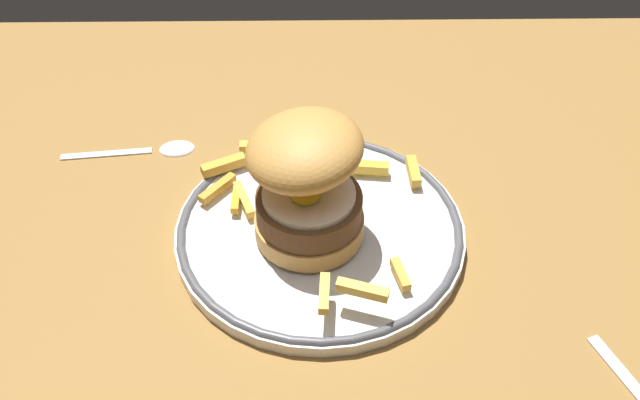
% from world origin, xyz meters
% --- Properties ---
extents(ground_plane, '(1.41, 0.82, 0.04)m').
position_xyz_m(ground_plane, '(0.00, 0.00, -0.02)').
color(ground_plane, olive).
extents(dinner_plate, '(0.26, 0.26, 0.02)m').
position_xyz_m(dinner_plate, '(-0.05, 0.04, 0.01)').
color(dinner_plate, silver).
rests_on(dinner_plate, ground_plane).
extents(burger, '(0.11, 0.11, 0.11)m').
position_xyz_m(burger, '(-0.06, 0.03, 0.07)').
color(burger, '#C48940').
rests_on(burger, dinner_plate).
extents(fries_pile, '(0.21, 0.22, 0.03)m').
position_xyz_m(fries_pile, '(-0.06, 0.07, 0.02)').
color(fries_pile, gold).
rests_on(fries_pile, dinner_plate).
extents(spoon, '(0.13, 0.03, 0.01)m').
position_xyz_m(spoon, '(-0.20, 0.16, 0.00)').
color(spoon, silver).
rests_on(spoon, ground_plane).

